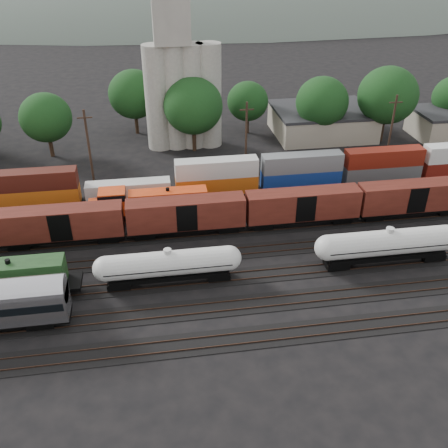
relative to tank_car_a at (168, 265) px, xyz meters
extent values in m
plane|color=black|center=(1.90, 5.00, -2.56)|extent=(600.00, 600.00, 0.00)
cube|color=black|center=(1.90, -10.00, -2.52)|extent=(180.00, 3.20, 0.08)
cube|color=#382319|center=(1.90, -10.72, -2.44)|extent=(180.00, 0.08, 0.16)
cube|color=#382319|center=(1.90, -9.28, -2.44)|extent=(180.00, 0.08, 0.16)
cube|color=black|center=(1.90, -5.00, -2.52)|extent=(180.00, 3.20, 0.08)
cube|color=#382319|center=(1.90, -5.72, -2.44)|extent=(180.00, 0.08, 0.16)
cube|color=#382319|center=(1.90, -4.28, -2.44)|extent=(180.00, 0.08, 0.16)
cube|color=black|center=(1.90, 0.00, -2.52)|extent=(180.00, 3.20, 0.08)
cube|color=#382319|center=(1.90, -0.72, -2.44)|extent=(180.00, 0.08, 0.16)
cube|color=#382319|center=(1.90, 0.72, -2.44)|extent=(180.00, 0.08, 0.16)
cube|color=black|center=(1.90, 5.00, -2.52)|extent=(180.00, 3.20, 0.08)
cube|color=#382319|center=(1.90, 4.28, -2.44)|extent=(180.00, 0.08, 0.16)
cube|color=#382319|center=(1.90, 5.72, -2.44)|extent=(180.00, 0.08, 0.16)
cube|color=black|center=(1.90, 10.00, -2.52)|extent=(180.00, 3.20, 0.08)
cube|color=#382319|center=(1.90, 9.28, -2.44)|extent=(180.00, 0.08, 0.16)
cube|color=#382319|center=(1.90, 10.72, -2.44)|extent=(180.00, 0.08, 0.16)
cube|color=black|center=(1.90, 15.00, -2.52)|extent=(180.00, 3.20, 0.08)
cube|color=#382319|center=(1.90, 14.28, -2.44)|extent=(180.00, 0.08, 0.16)
cube|color=#382319|center=(1.90, 15.72, -2.44)|extent=(180.00, 0.08, 0.16)
cube|color=black|center=(1.90, 20.00, -2.52)|extent=(180.00, 3.20, 0.08)
cube|color=#382319|center=(1.90, 19.28, -2.44)|extent=(180.00, 0.08, 0.16)
cube|color=#382319|center=(1.90, 20.72, -2.44)|extent=(180.00, 0.08, 0.16)
cube|color=#1C3F1A|center=(-16.51, 0.00, 0.52)|extent=(11.10, 2.61, 2.94)
cylinder|color=black|center=(-16.51, 0.00, 2.15)|extent=(0.54, 0.54, 0.54)
cube|color=black|center=(-12.81, 0.00, -1.87)|extent=(2.83, 2.18, 0.76)
cylinder|color=silver|center=(0.00, 0.00, 0.20)|extent=(13.59, 2.80, 2.80)
sphere|color=silver|center=(-6.79, 0.00, 0.20)|extent=(2.80, 2.80, 2.80)
sphere|color=silver|center=(6.79, 0.00, 0.20)|extent=(2.80, 2.80, 2.80)
cylinder|color=silver|center=(0.00, 0.00, 1.79)|extent=(0.87, 0.87, 0.48)
cube|color=black|center=(0.00, 0.00, 0.20)|extent=(13.90, 2.93, 0.08)
cube|color=black|center=(0.00, 0.00, -1.35)|extent=(13.13, 2.12, 0.48)
cube|color=black|center=(-5.56, 0.00, -1.93)|extent=(2.51, 1.93, 0.68)
cube|color=black|center=(5.56, 0.00, -1.93)|extent=(2.51, 1.93, 0.68)
cylinder|color=silver|center=(25.55, 0.00, 0.39)|extent=(14.61, 3.01, 3.01)
sphere|color=silver|center=(18.25, 0.00, 0.39)|extent=(3.01, 3.01, 3.01)
sphere|color=silver|center=(32.86, 0.00, 0.39)|extent=(3.01, 3.01, 3.01)
cylinder|color=silver|center=(25.55, 0.00, 2.10)|extent=(0.93, 0.93, 0.52)
cube|color=black|center=(25.55, 0.00, 0.39)|extent=(14.94, 3.15, 0.08)
cube|color=black|center=(25.55, 0.00, -1.27)|extent=(14.11, 2.28, 0.52)
cube|color=black|center=(19.57, 0.00, -1.89)|extent=(2.70, 2.08, 0.73)
cube|color=black|center=(31.53, 0.00, -1.89)|extent=(2.70, 2.08, 0.73)
cube|color=black|center=(-13.09, -5.00, -1.90)|extent=(2.67, 2.06, 0.72)
cube|color=black|center=(-1.24, 15.00, -1.29)|extent=(17.55, 2.83, 0.39)
cube|color=black|center=(-1.24, 15.00, -1.73)|extent=(4.88, 2.15, 0.78)
cube|color=red|center=(0.87, 15.00, 0.22)|extent=(10.53, 2.34, 2.63)
cube|color=red|center=(-6.51, 15.00, 0.52)|extent=(3.51, 2.83, 3.22)
cube|color=black|center=(-6.51, 15.00, 1.54)|extent=(3.61, 2.93, 0.88)
cube|color=red|center=(-8.97, 15.00, -0.22)|extent=(1.56, 2.34, 1.76)
cylinder|color=black|center=(0.87, 15.00, 1.69)|extent=(0.49, 0.49, 0.49)
cube|color=black|center=(-6.86, 15.00, -1.92)|extent=(2.54, 1.95, 0.68)
cube|color=black|center=(4.38, 15.00, -1.92)|extent=(2.54, 1.95, 0.68)
cube|color=black|center=(-12.53, 10.00, -1.36)|extent=(15.00, 2.60, 0.40)
cube|color=#4E1A13|center=(-12.53, 10.00, 0.74)|extent=(15.00, 2.90, 3.80)
cube|color=black|center=(2.87, 10.00, -1.36)|extent=(15.00, 2.60, 0.40)
cube|color=#4E1A13|center=(2.87, 10.00, 0.74)|extent=(15.00, 2.90, 3.80)
cube|color=black|center=(18.27, 10.00, -1.36)|extent=(15.00, 2.60, 0.40)
cube|color=#4E1A13|center=(18.27, 10.00, 0.74)|extent=(15.00, 2.90, 3.80)
cube|color=black|center=(33.67, 10.00, -1.36)|extent=(15.00, 2.60, 0.40)
cube|color=#4E1A13|center=(33.67, 10.00, 0.74)|extent=(15.00, 2.90, 3.80)
cube|color=black|center=(1.90, 20.00, -2.06)|extent=(160.00, 2.60, 0.60)
cube|color=#C15A13|center=(-17.37, 20.00, -0.46)|extent=(12.00, 2.40, 2.60)
cube|color=#40150F|center=(-17.37, 20.00, 2.14)|extent=(12.00, 2.40, 2.60)
cube|color=beige|center=(-4.57, 20.00, -0.46)|extent=(12.00, 2.40, 2.60)
cube|color=#BB5413|center=(8.23, 20.00, -0.46)|extent=(12.00, 2.40, 2.60)
cube|color=beige|center=(8.23, 20.00, 2.14)|extent=(12.00, 2.40, 2.60)
cube|color=navy|center=(21.03, 20.00, -0.46)|extent=(12.00, 2.40, 2.60)
cube|color=slate|center=(21.03, 20.00, 2.14)|extent=(12.00, 2.40, 2.60)
cube|color=#4D5052|center=(33.83, 20.00, -0.46)|extent=(12.00, 2.40, 2.60)
cube|color=maroon|center=(33.83, 20.00, 2.14)|extent=(12.00, 2.40, 2.60)
cylinder|color=#9A988D|center=(0.90, 41.00, 6.44)|extent=(4.40, 4.40, 18.00)
cylinder|color=#9A988D|center=(3.90, 41.00, 6.44)|extent=(4.40, 4.40, 18.00)
cylinder|color=#9A988D|center=(6.90, 41.00, 6.44)|extent=(4.40, 4.40, 18.00)
cylinder|color=#9A988D|center=(9.90, 41.00, 6.44)|extent=(4.40, 4.40, 18.00)
cube|color=#9A988D|center=(3.90, 41.00, 19.44)|extent=(6.00, 5.00, 8.00)
cube|color=#9E937F|center=(31.90, 43.00, -0.26)|extent=(18.00, 14.00, 4.60)
cube|color=#232326|center=(31.90, 43.00, 2.29)|extent=(18.36, 14.28, 0.50)
cylinder|color=black|center=(-18.09, 39.70, -0.96)|extent=(0.70, 0.70, 3.21)
ellipsoid|color=#163D16|center=(-18.09, 39.70, 4.42)|extent=(8.70, 8.70, 8.24)
cylinder|color=black|center=(-3.32, 48.90, -0.80)|extent=(0.70, 0.70, 3.52)
ellipsoid|color=#163D16|center=(-3.32, 48.90, 5.10)|extent=(9.55, 9.55, 9.05)
cylinder|color=black|center=(6.80, 38.38, -0.68)|extent=(0.70, 0.70, 3.77)
ellipsoid|color=#163D16|center=(6.80, 38.38, 5.64)|extent=(10.22, 10.22, 9.68)
cylinder|color=black|center=(17.86, 45.86, -1.13)|extent=(0.70, 0.70, 2.87)
ellipsoid|color=#163D16|center=(17.86, 45.86, 3.69)|extent=(7.79, 7.79, 7.38)
cylinder|color=black|center=(30.13, 39.13, -0.82)|extent=(0.70, 0.70, 3.48)
ellipsoid|color=#163D16|center=(30.13, 39.13, 5.02)|extent=(9.45, 9.45, 8.95)
cylinder|color=black|center=(41.87, 37.84, -0.58)|extent=(0.70, 0.70, 3.96)
ellipsoid|color=#163D16|center=(41.87, 37.84, 6.07)|extent=(10.75, 10.75, 10.18)
cylinder|color=black|center=(57.42, 41.52, -1.06)|extent=(0.70, 0.70, 3.01)
cylinder|color=black|center=(-10.10, 27.00, 3.44)|extent=(0.36, 0.36, 12.00)
cube|color=black|center=(-10.10, 27.00, 8.24)|extent=(2.20, 0.18, 0.18)
cylinder|color=black|center=(13.90, 27.00, 3.44)|extent=(0.36, 0.36, 12.00)
cube|color=black|center=(13.90, 27.00, 8.24)|extent=(2.20, 0.18, 0.18)
cylinder|color=black|center=(37.90, 27.00, 3.44)|extent=(0.36, 0.36, 12.00)
cube|color=black|center=(37.90, 27.00, 8.24)|extent=(2.20, 0.18, 0.18)
ellipsoid|color=#59665B|center=(41.90, 265.00, -25.31)|extent=(520.00, 286.00, 130.00)
camera|label=1|loc=(-0.80, -45.32, 31.98)|focal=40.00mm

